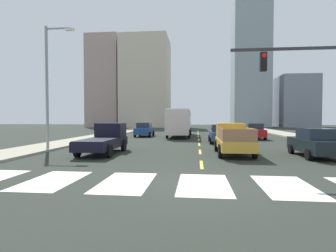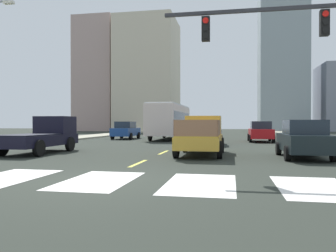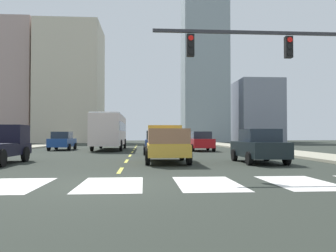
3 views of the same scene
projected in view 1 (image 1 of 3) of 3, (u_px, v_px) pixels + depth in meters
ground_plane at (204, 184)px, 9.38m from camera, size 160.00×160.00×0.00m
sidewalk_right at (322, 141)px, 26.00m from camera, size 3.32×110.00×0.15m
sidewalk_left at (86, 139)px, 28.53m from camera, size 3.32×110.00×0.15m
crosswalk_stripe_1 at (53, 180)px, 9.97m from camera, size 1.81×3.23×0.01m
crosswalk_stripe_2 at (126, 182)px, 9.67m from camera, size 1.81×3.23×0.01m
crosswalk_stripe_3 at (204, 184)px, 9.38m from camera, size 1.81×3.23×0.01m
crosswalk_stripe_4 at (286, 186)px, 9.08m from camera, size 1.81×3.23×0.01m
lane_dash_0 at (201, 164)px, 13.35m from camera, size 0.16×2.40×0.01m
lane_dash_1 at (200, 152)px, 18.32m from camera, size 0.16×2.40×0.01m
lane_dash_2 at (199, 144)px, 23.29m from camera, size 0.16×2.40×0.01m
lane_dash_3 at (199, 140)px, 28.26m from camera, size 0.16×2.40×0.01m
lane_dash_4 at (198, 136)px, 33.23m from camera, size 0.16×2.40×0.01m
lane_dash_5 at (198, 134)px, 38.20m from camera, size 0.16×2.40×0.01m
lane_dash_6 at (198, 132)px, 43.17m from camera, size 0.16×2.40×0.01m
lane_dash_7 at (198, 131)px, 48.14m from camera, size 0.16×2.40×0.01m
pickup_stakebed at (233, 139)px, 17.38m from camera, size 2.18×5.20×1.96m
pickup_dark at (105, 139)px, 17.74m from camera, size 2.18×5.20×1.96m
city_bus at (180, 121)px, 32.90m from camera, size 2.72×10.80×3.32m
sedan_far at (315, 143)px, 15.84m from camera, size 2.02×4.40×1.72m
sedan_near_right at (144, 130)px, 33.20m from camera, size 2.02×4.40×1.72m
sedan_mid at (254, 131)px, 29.17m from camera, size 2.02×4.40×1.72m
sedan_near_left at (220, 134)px, 24.63m from camera, size 2.02×4.40×1.72m
streetlight_left at (49, 82)px, 19.45m from camera, size 2.20×0.28×9.00m
tower_tall_centre at (108, 83)px, 68.92m from camera, size 7.94×11.99×22.46m
block_mid_left at (250, 64)px, 67.46m from camera, size 8.87×8.30×31.86m
block_mid_right at (146, 83)px, 66.21m from camera, size 11.17×11.61×21.80m
block_low_left at (295, 102)px, 67.77m from camera, size 8.62×10.54×12.75m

